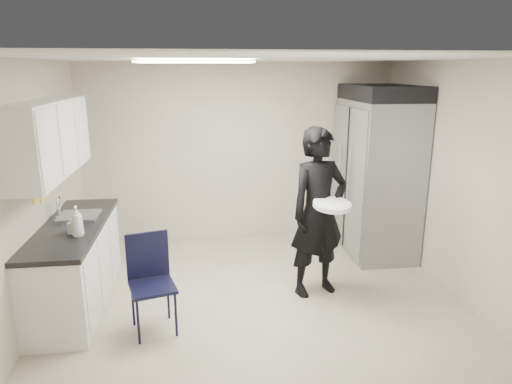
{
  "coord_description": "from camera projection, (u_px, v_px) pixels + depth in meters",
  "views": [
    {
      "loc": [
        -0.59,
        -4.57,
        2.49
      ],
      "look_at": [
        0.02,
        0.2,
        1.2
      ],
      "focal_mm": 32.0,
      "sensor_mm": 36.0,
      "label": 1
    }
  ],
  "objects": [
    {
      "name": "floor",
      "position": [
        257.0,
        300.0,
        5.1
      ],
      "size": [
        4.5,
        4.5,
        0.0
      ],
      "primitive_type": "plane",
      "color": "tan",
      "rests_on": "ground"
    },
    {
      "name": "ceiling",
      "position": [
        257.0,
        58.0,
        4.43
      ],
      "size": [
        4.5,
        4.5,
        0.0
      ],
      "primitive_type": "plane",
      "rotation": [
        3.14,
        0.0,
        0.0
      ],
      "color": "silver",
      "rests_on": "back_wall"
    },
    {
      "name": "back_wall",
      "position": [
        239.0,
        154.0,
        6.68
      ],
      "size": [
        4.5,
        0.0,
        4.5
      ],
      "primitive_type": "plane",
      "rotation": [
        1.57,
        0.0,
        0.0
      ],
      "color": "#BEB59D",
      "rests_on": "floor"
    },
    {
      "name": "left_wall",
      "position": [
        30.0,
        195.0,
        4.49
      ],
      "size": [
        0.0,
        4.0,
        4.0
      ],
      "primitive_type": "plane",
      "rotation": [
        1.57,
        0.0,
        1.57
      ],
      "color": "#BEB59D",
      "rests_on": "floor"
    },
    {
      "name": "right_wall",
      "position": [
        458.0,
        181.0,
        5.04
      ],
      "size": [
        0.0,
        4.0,
        4.0
      ],
      "primitive_type": "plane",
      "rotation": [
        1.57,
        0.0,
        -1.57
      ],
      "color": "#BEB59D",
      "rests_on": "floor"
    },
    {
      "name": "ceiling_panel",
      "position": [
        195.0,
        62.0,
        4.74
      ],
      "size": [
        1.2,
        0.6,
        0.02
      ],
      "primitive_type": "cube",
      "color": "white",
      "rests_on": "ceiling"
    },
    {
      "name": "lower_counter",
      "position": [
        76.0,
        266.0,
        4.94
      ],
      "size": [
        0.6,
        1.9,
        0.86
      ],
      "primitive_type": "cube",
      "color": "silver",
      "rests_on": "floor"
    },
    {
      "name": "countertop",
      "position": [
        72.0,
        227.0,
        4.82
      ],
      "size": [
        0.64,
        1.95,
        0.05
      ],
      "primitive_type": "cube",
      "color": "black",
      "rests_on": "lower_counter"
    },
    {
      "name": "sink",
      "position": [
        80.0,
        220.0,
        5.07
      ],
      "size": [
        0.42,
        0.4,
        0.14
      ],
      "primitive_type": "cube",
      "color": "gray",
      "rests_on": "countertop"
    },
    {
      "name": "faucet",
      "position": [
        59.0,
        208.0,
        5.01
      ],
      "size": [
        0.02,
        0.02,
        0.24
      ],
      "primitive_type": "cylinder",
      "color": "silver",
      "rests_on": "countertop"
    },
    {
      "name": "upper_cabinets",
      "position": [
        49.0,
        139.0,
        4.56
      ],
      "size": [
        0.35,
        1.8,
        0.75
      ],
      "primitive_type": "cube",
      "color": "silver",
      "rests_on": "left_wall"
    },
    {
      "name": "towel_dispenser",
      "position": [
        74.0,
        142.0,
        5.71
      ],
      "size": [
        0.22,
        0.3,
        0.35
      ],
      "primitive_type": "cube",
      "color": "black",
      "rests_on": "left_wall"
    },
    {
      "name": "notice_sticker_left",
      "position": [
        35.0,
        200.0,
        4.6
      ],
      "size": [
        0.0,
        0.12,
        0.07
      ],
      "primitive_type": "cube",
      "color": "yellow",
      "rests_on": "left_wall"
    },
    {
      "name": "notice_sticker_right",
      "position": [
        42.0,
        198.0,
        4.81
      ],
      "size": [
        0.0,
        0.12,
        0.07
      ],
      "primitive_type": "cube",
      "color": "yellow",
      "rests_on": "left_wall"
    },
    {
      "name": "commercial_fridge",
      "position": [
        376.0,
        178.0,
        6.27
      ],
      "size": [
        0.8,
        1.35,
        2.1
      ],
      "primitive_type": "cube",
      "color": "gray",
      "rests_on": "floor"
    },
    {
      "name": "fridge_compressor",
      "position": [
        382.0,
        93.0,
        5.98
      ],
      "size": [
        0.8,
        1.35,
        0.2
      ],
      "primitive_type": "cube",
      "color": "black",
      "rests_on": "commercial_fridge"
    },
    {
      "name": "folding_chair",
      "position": [
        153.0,
        287.0,
        4.39
      ],
      "size": [
        0.51,
        0.51,
        0.94
      ],
      "primitive_type": "cube",
      "rotation": [
        0.0,
        0.0,
        0.26
      ],
      "color": "black",
      "rests_on": "floor"
    },
    {
      "name": "man_tuxedo",
      "position": [
        318.0,
        213.0,
        5.06
      ],
      "size": [
        0.81,
        0.67,
        1.91
      ],
      "primitive_type": "imported",
      "rotation": [
        0.0,
        0.0,
        0.33
      ],
      "color": "black",
      "rests_on": "floor"
    },
    {
      "name": "bucket_lid",
      "position": [
        332.0,
        205.0,
        4.81
      ],
      "size": [
        0.51,
        0.51,
        0.05
      ],
      "primitive_type": "cylinder",
      "rotation": [
        0.0,
        0.0,
        0.33
      ],
      "color": "white",
      "rests_on": "man_tuxedo"
    },
    {
      "name": "soap_bottle_a",
      "position": [
        77.0,
        221.0,
        4.45
      ],
      "size": [
        0.13,
        0.13,
        0.31
      ],
      "primitive_type": "imported",
      "rotation": [
        0.0,
        0.0,
        0.09
      ],
      "color": "white",
      "rests_on": "countertop"
    },
    {
      "name": "soap_bottle_b",
      "position": [
        72.0,
        225.0,
        4.54
      ],
      "size": [
        0.08,
        0.08,
        0.16
      ],
      "primitive_type": "imported",
      "rotation": [
        0.0,
        0.0,
        -0.04
      ],
      "color": "#9FA1AA",
      "rests_on": "countertop"
    }
  ]
}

